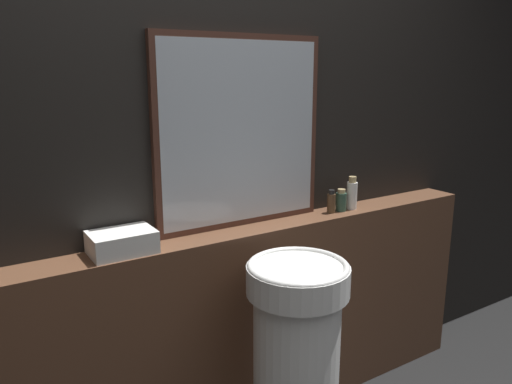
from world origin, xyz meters
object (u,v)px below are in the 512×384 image
object	(u,v)px
towel_stack	(122,242)
shampoo_bottle	(331,202)
conditioner_bottle	(341,201)
mirror	(241,133)
pedestal_sink	(296,368)
lotion_bottle	(352,194)

from	to	relation	value
towel_stack	shampoo_bottle	distance (m)	1.01
towel_stack	conditioner_bottle	bearing A→B (deg)	0.00
shampoo_bottle	conditioner_bottle	size ratio (longest dim) A/B	1.04
mirror	conditioner_bottle	distance (m)	0.63
pedestal_sink	conditioner_bottle	bearing A→B (deg)	34.75
pedestal_sink	shampoo_bottle	bearing A→B (deg)	38.08
mirror	lotion_bottle	world-z (taller)	mirror
mirror	towel_stack	world-z (taller)	mirror
pedestal_sink	mirror	world-z (taller)	mirror
towel_stack	shampoo_bottle	world-z (taller)	shampoo_bottle
mirror	conditioner_bottle	xyz separation A→B (m)	(0.51, -0.07, -0.35)
shampoo_bottle	conditioner_bottle	world-z (taller)	shampoo_bottle
pedestal_sink	shampoo_bottle	size ratio (longest dim) A/B	8.20
shampoo_bottle	conditioner_bottle	distance (m)	0.06
pedestal_sink	mirror	bearing A→B (deg)	86.57
pedestal_sink	conditioner_bottle	distance (m)	0.83
mirror	lotion_bottle	xyz separation A→B (m)	(0.58, -0.07, -0.33)
towel_stack	shampoo_bottle	xyz separation A→B (m)	(1.01, 0.00, 0.01)
mirror	lotion_bottle	distance (m)	0.67
conditioner_bottle	lotion_bottle	bearing A→B (deg)	-0.00
shampoo_bottle	towel_stack	bearing A→B (deg)	180.00
mirror	lotion_bottle	bearing A→B (deg)	-6.75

